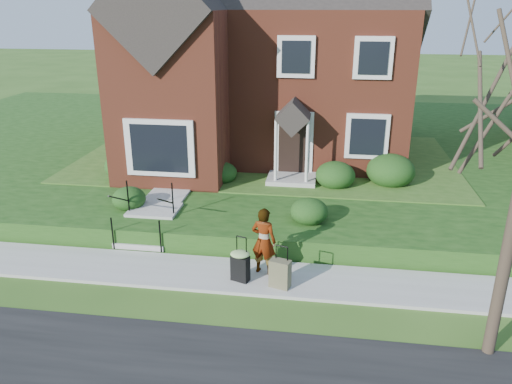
% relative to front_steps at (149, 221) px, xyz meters
% --- Properties ---
extents(ground, '(120.00, 120.00, 0.00)m').
position_rel_front_steps_xyz_m(ground, '(2.50, -1.84, -0.47)').
color(ground, '#2D5119').
rests_on(ground, ground).
extents(sidewalk, '(60.00, 1.60, 0.08)m').
position_rel_front_steps_xyz_m(sidewalk, '(2.50, -1.84, -0.43)').
color(sidewalk, '#9E9B93').
rests_on(sidewalk, ground).
extents(terrace, '(44.00, 20.00, 0.60)m').
position_rel_front_steps_xyz_m(terrace, '(6.50, 9.06, -0.17)').
color(terrace, '#173C10').
rests_on(terrace, ground).
extents(walkway, '(1.20, 6.00, 0.06)m').
position_rel_front_steps_xyz_m(walkway, '(0.00, 3.16, 0.16)').
color(walkway, '#9E9B93').
rests_on(walkway, terrace).
extents(main_house, '(10.40, 10.20, 9.40)m').
position_rel_front_steps_xyz_m(main_house, '(2.29, 7.76, 4.79)').
color(main_house, brown).
rests_on(main_house, terrace).
extents(front_steps, '(1.40, 2.02, 1.50)m').
position_rel_front_steps_xyz_m(front_steps, '(0.00, 0.00, 0.00)').
color(front_steps, '#9E9B93').
rests_on(front_steps, ground).
extents(foundation_shrubs, '(10.32, 4.78, 1.11)m').
position_rel_front_steps_xyz_m(foundation_shrubs, '(2.75, 3.00, 0.61)').
color(foundation_shrubs, black).
rests_on(foundation_shrubs, terrace).
extents(woman, '(0.69, 0.54, 1.67)m').
position_rel_front_steps_xyz_m(woman, '(3.44, -1.65, 0.44)').
color(woman, '#999999').
rests_on(woman, sidewalk).
extents(suitcase_black, '(0.56, 0.51, 1.11)m').
position_rel_front_steps_xyz_m(suitcase_black, '(2.95, -2.09, 0.04)').
color(suitcase_black, black).
rests_on(suitcase_black, sidewalk).
extents(suitcase_olive, '(0.52, 0.39, 1.01)m').
position_rel_front_steps_xyz_m(suitcase_olive, '(3.89, -2.24, -0.06)').
color(suitcase_olive, brown).
rests_on(suitcase_olive, sidewalk).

